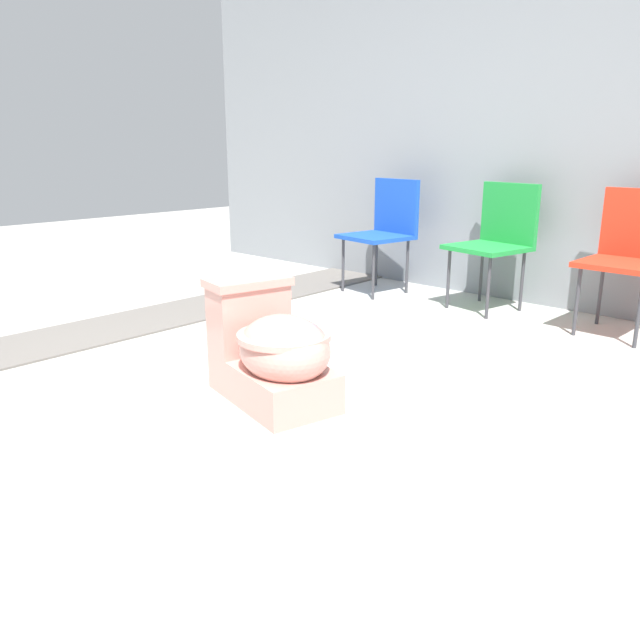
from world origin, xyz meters
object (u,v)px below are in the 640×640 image
at_px(folding_chair_left, 386,223).
at_px(folding_chair_middle, 498,233).
at_px(toilet, 273,352).
at_px(folding_chair_right, 632,246).

xyz_separation_m(folding_chair_left, folding_chair_middle, (0.87, 0.09, 0.00)).
xyz_separation_m(toilet, folding_chair_middle, (-0.08, 2.14, 0.29)).
distance_m(folding_chair_middle, folding_chair_right, 0.85).
xyz_separation_m(folding_chair_left, folding_chair_right, (1.71, 0.07, 0.00)).
distance_m(toilet, folding_chair_left, 2.28).
bearing_deg(folding_chair_left, folding_chair_middle, 105.60).
bearing_deg(folding_chair_left, folding_chair_right, 102.12).
relative_size(toilet, folding_chair_middle, 0.84).
bearing_deg(toilet, folding_chair_left, 128.33).
bearing_deg(toilet, folding_chair_right, 83.68).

